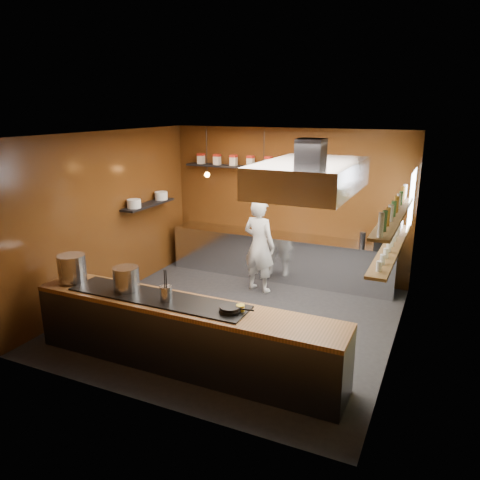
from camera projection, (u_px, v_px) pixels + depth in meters
The scene contains 26 objects.
floor at pixel (235, 319), 7.77m from camera, with size 5.00×5.00×0.00m, color black.
back_wall at pixel (287, 203), 9.54m from camera, with size 5.00×5.00×0.00m, color #3E1B0B.
left_wall at pixel (108, 217), 8.36m from camera, with size 5.00×5.00×0.00m, color #3E1B0B.
right_wall at pixel (401, 252), 6.36m from camera, with size 5.00×5.00×0.00m, color brown.
ceiling at pixel (234, 134), 6.94m from camera, with size 5.00×5.00×0.00m, color silver.
window_pane at pixel (412, 200), 7.75m from camera, with size 1.00×1.00×0.00m, color white.
prep_counter at pixel (280, 256), 9.54m from camera, with size 4.60×0.65×0.90m, color silver.
pass_counter at pixel (184, 335), 6.25m from camera, with size 4.40×0.72×0.94m.
tin_shelf at pixel (244, 167), 9.59m from camera, with size 2.60×0.26×0.04m, color black.
plate_shelf at pixel (148, 204), 9.15m from camera, with size 0.30×1.40×0.04m, color black.
bottle_shelf_upper at pixel (394, 216), 6.57m from camera, with size 0.26×2.80×0.04m, color brown.
bottle_shelf_lower at pixel (391, 248), 6.70m from camera, with size 0.26×2.80×0.04m, color brown.
extractor_hood at pixel (310, 176), 6.21m from camera, with size 1.20×2.00×0.72m.
pendant_left at pixel (207, 172), 9.22m from camera, with size 0.10×0.10×0.95m.
pendant_right at pixel (264, 176), 8.74m from camera, with size 0.10×0.10×0.95m.
storage_tins at pixel (251, 161), 9.49m from camera, with size 2.43×0.13×0.22m.
plate_stacks at pixel (148, 199), 9.13m from camera, with size 0.26×1.16×0.16m.
bottles at pixel (395, 206), 6.53m from camera, with size 0.06×2.66×0.24m.
wine_glasses at pixel (392, 242), 6.67m from camera, with size 0.07×2.37×0.13m.
stockpot_large at pixel (72, 268), 6.81m from camera, with size 0.40×0.40×0.39m, color silver.
stockpot_small at pixel (126, 279), 6.46m from camera, with size 0.36×0.36×0.34m, color #B4B6BB.
utensil_crock at pixel (166, 293), 6.12m from camera, with size 0.16×0.16×0.20m, color silver.
frying_pan at pixel (230, 309), 5.81m from camera, with size 0.45×0.28×0.07m.
butter_jar at pixel (240, 309), 5.84m from camera, with size 0.11×0.11×0.10m, color gold.
espresso_machine at pixel (385, 239), 8.49m from camera, with size 0.36×0.34×0.36m, color black.
chef at pixel (259, 246), 8.75m from camera, with size 0.65×0.43×1.78m, color white.
Camera 1 is at (3.04, -6.43, 3.40)m, focal length 35.00 mm.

